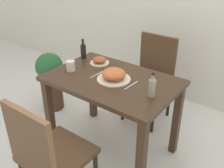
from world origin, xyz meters
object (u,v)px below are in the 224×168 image
at_px(chair_far, 152,74).
at_px(food_plate, 114,75).
at_px(condiment_bottle, 83,51).
at_px(chair_near, 48,153).
at_px(sauce_bottle, 152,87).
at_px(potted_plant_left, 51,78).
at_px(drink_cup, 71,66).
at_px(side_plate, 100,61).

distance_m(chair_far, food_plate, 0.75).
relative_size(food_plate, condiment_bottle, 1.41).
bearing_deg(condiment_bottle, chair_near, -61.39).
bearing_deg(condiment_bottle, sauce_bottle, -15.46).
height_order(sauce_bottle, potted_plant_left, sauce_bottle).
bearing_deg(chair_far, chair_near, -89.02).
height_order(chair_near, drink_cup, chair_near).
xyz_separation_m(chair_near, food_plate, (-0.00, 0.73, 0.27)).
distance_m(chair_near, drink_cup, 0.81).
distance_m(chair_near, food_plate, 0.78).
bearing_deg(chair_far, sauce_bottle, -62.32).
xyz_separation_m(condiment_bottle, potted_plant_left, (-0.48, -0.04, -0.42)).
bearing_deg(sauce_bottle, potted_plant_left, 171.39).
height_order(drink_cup, condiment_bottle, condiment_bottle).
height_order(condiment_bottle, potted_plant_left, condiment_bottle).
xyz_separation_m(food_plate, condiment_bottle, (-0.50, 0.19, 0.03)).
distance_m(drink_cup, condiment_bottle, 0.29).
height_order(food_plate, potted_plant_left, food_plate).
height_order(food_plate, condiment_bottle, condiment_bottle).
xyz_separation_m(side_plate, drink_cup, (-0.11, -0.26, 0.02)).
height_order(chair_far, drink_cup, chair_far).
distance_m(chair_far, side_plate, 0.64).
distance_m(food_plate, potted_plant_left, 1.07).
bearing_deg(sauce_bottle, chair_near, -118.00).
bearing_deg(potted_plant_left, chair_far, 29.15).
xyz_separation_m(side_plate, potted_plant_left, (-0.69, -0.02, -0.37)).
bearing_deg(drink_cup, condiment_bottle, 109.88).
relative_size(side_plate, condiment_bottle, 0.90).
height_order(side_plate, condiment_bottle, condiment_bottle).
bearing_deg(food_plate, potted_plant_left, 170.86).
xyz_separation_m(chair_far, potted_plant_left, (-0.96, -0.54, -0.11)).
relative_size(chair_near, potted_plant_left, 1.33).
bearing_deg(drink_cup, food_plate, 11.30).
xyz_separation_m(chair_near, drink_cup, (-0.41, 0.65, 0.27)).
relative_size(sauce_bottle, condiment_bottle, 1.00).
bearing_deg(food_plate, chair_far, 91.65).
bearing_deg(potted_plant_left, food_plate, -9.14).
height_order(chair_near, food_plate, chair_near).
bearing_deg(condiment_bottle, side_plate, -3.28).
height_order(food_plate, sauce_bottle, sauce_bottle).
relative_size(side_plate, drink_cup, 1.98).
relative_size(side_plate, potted_plant_left, 0.26).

